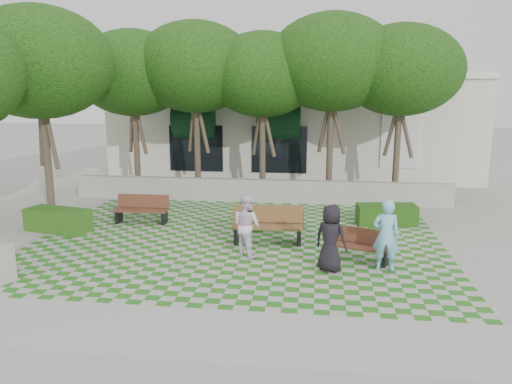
# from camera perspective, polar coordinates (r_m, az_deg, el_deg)

# --- Properties ---
(ground) EXTENTS (90.00, 90.00, 0.00)m
(ground) POSITION_cam_1_polar(r_m,az_deg,el_deg) (14.08, -2.81, -6.80)
(ground) COLOR gray
(ground) RESTS_ON ground
(lawn) EXTENTS (12.00, 12.00, 0.00)m
(lawn) POSITION_cam_1_polar(r_m,az_deg,el_deg) (15.01, -2.14, -5.56)
(lawn) COLOR #2B721E
(lawn) RESTS_ON ground
(sidewalk_south) EXTENTS (16.00, 2.00, 0.01)m
(sidewalk_south) POSITION_cam_1_polar(r_m,az_deg,el_deg) (9.85, -7.73, -15.53)
(sidewalk_south) COLOR #9E9B93
(sidewalk_south) RESTS_ON ground
(sidewalk_west) EXTENTS (2.00, 12.00, 0.01)m
(sidewalk_west) POSITION_cam_1_polar(r_m,az_deg,el_deg) (17.64, -25.97, -4.12)
(sidewalk_west) COLOR #9E9B93
(sidewalk_west) RESTS_ON ground
(retaining_wall) EXTENTS (15.00, 0.36, 0.90)m
(retaining_wall) POSITION_cam_1_polar(r_m,az_deg,el_deg) (19.88, 0.27, 0.17)
(retaining_wall) COLOR #9E9B93
(retaining_wall) RESTS_ON ground
(bench_east) EXTENTS (1.71, 1.06, 0.85)m
(bench_east) POSITION_cam_1_polar(r_m,az_deg,el_deg) (13.51, 11.68, -6.02)
(bench_east) COLOR #512A1C
(bench_east) RESTS_ON ground
(bench_mid) EXTENTS (2.09, 0.79, 1.08)m
(bench_mid) POSITION_cam_1_polar(r_m,az_deg,el_deg) (14.70, 1.36, -3.84)
(bench_mid) COLOR brown
(bench_mid) RESTS_ON ground
(bench_west) EXTENTS (1.79, 0.63, 0.94)m
(bench_west) POSITION_cam_1_polar(r_m,az_deg,el_deg) (17.27, -12.91, -1.97)
(bench_west) COLOR #542B1C
(bench_west) RESTS_ON ground
(hedge_east) EXTENTS (2.01, 1.00, 0.68)m
(hedge_east) POSITION_cam_1_polar(r_m,az_deg,el_deg) (17.18, 14.68, -2.52)
(hedge_east) COLOR #1E4512
(hedge_east) RESTS_ON ground
(hedge_midright) EXTENTS (1.94, 1.17, 0.63)m
(hedge_midright) POSITION_cam_1_polar(r_m,az_deg,el_deg) (16.25, 2.09, -3.04)
(hedge_midright) COLOR #154713
(hedge_midright) RESTS_ON ground
(hedge_west) EXTENTS (2.20, 1.26, 0.72)m
(hedge_west) POSITION_cam_1_polar(r_m,az_deg,el_deg) (17.07, -21.68, -3.00)
(hedge_west) COLOR #265215
(hedge_west) RESTS_ON ground
(person_blue) EXTENTS (0.68, 0.47, 1.82)m
(person_blue) POSITION_cam_1_polar(r_m,az_deg,el_deg) (12.83, 14.62, -4.81)
(person_blue) COLOR #7DC5E4
(person_blue) RESTS_ON ground
(person_dark) EXTENTS (0.99, 0.86, 1.71)m
(person_dark) POSITION_cam_1_polar(r_m,az_deg,el_deg) (12.54, 8.53, -5.22)
(person_dark) COLOR black
(person_dark) RESTS_ON ground
(person_white) EXTENTS (1.06, 1.02, 1.71)m
(person_white) POSITION_cam_1_polar(r_m,az_deg,el_deg) (13.50, -1.06, -3.81)
(person_white) COLOR white
(person_white) RESTS_ON ground
(tree_row) EXTENTS (17.70, 13.40, 7.41)m
(tree_row) POSITION_cam_1_polar(r_m,az_deg,el_deg) (19.54, -5.39, 13.86)
(tree_row) COLOR #47382B
(tree_row) RESTS_ON ground
(building) EXTENTS (18.00, 8.92, 5.15)m
(building) POSITION_cam_1_polar(r_m,az_deg,el_deg) (27.30, 4.27, 7.76)
(building) COLOR beige
(building) RESTS_ON ground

